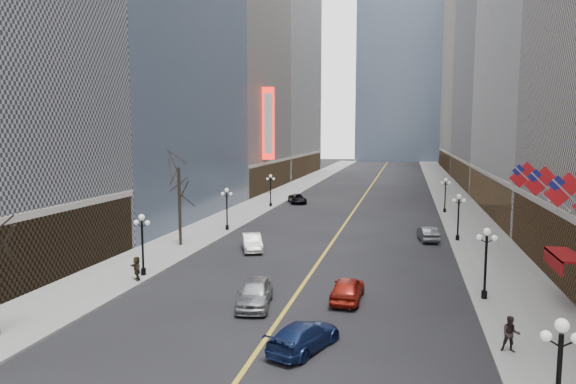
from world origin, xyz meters
The scene contains 28 objects.
sidewalk_east centered at (14.00, 70.00, 0.07)m, with size 6.00×230.00×0.15m, color gray.
sidewalk_west centered at (-14.00, 70.00, 0.07)m, with size 6.00×230.00×0.15m, color gray.
lane_line centered at (0.00, 80.00, 0.01)m, with size 0.25×200.00×0.02m, color gold.
bldg_east_c centered at (29.88, 106.00, 24.18)m, with size 26.60×40.60×48.80m.
bldg_east_d centered at (29.90, 149.00, 31.17)m, with size 26.60×46.60×62.80m.
bldg_west_c centered at (-29.88, 87.00, 25.19)m, with size 26.60×30.60×50.80m.
bldg_west_d centered at (-29.92, 121.00, 36.17)m, with size 26.60×38.60×72.80m.
streetlamp_east_0 centered at (11.80, 14.00, 2.90)m, with size 1.26×0.44×4.52m.
streetlamp_east_1 centered at (11.80, 30.00, 2.90)m, with size 1.26×0.44×4.52m.
streetlamp_east_2 centered at (11.80, 48.00, 2.90)m, with size 1.26×0.44×4.52m.
streetlamp_east_3 centered at (11.80, 66.00, 2.90)m, with size 1.26×0.44×4.52m.
streetlamp_west_1 centered at (-11.80, 30.00, 2.90)m, with size 1.26×0.44×4.52m.
streetlamp_west_2 centered at (-11.80, 48.00, 2.90)m, with size 1.26×0.44×4.52m.
streetlamp_west_3 centered at (-11.80, 66.00, 2.90)m, with size 1.26×0.44×4.52m.
flag_3 centered at (15.31, 27.00, 7.29)m, with size 2.87×0.12×2.87m.
flag_4 centered at (15.31, 32.00, 7.29)m, with size 2.87×0.12×2.87m.
flag_5 centered at (15.31, 37.00, 7.29)m, with size 2.87×0.12×2.87m.
awning_c centered at (16.11, 30.00, 3.08)m, with size 1.40×4.00×0.93m.
theatre_marquee centered at (-15.88, 80.00, 12.00)m, with size 2.00×0.55×12.00m.
tree_west_far centered at (-13.50, 40.00, 6.24)m, with size 3.60×3.60×7.92m.
car_nb_near centered at (-2.00, 25.79, 0.83)m, with size 1.97×4.90×1.67m, color #979B9E.
car_nb_mid centered at (-6.55, 39.96, 0.75)m, with size 1.59×4.57×1.51m, color silver.
car_nb_far centered at (-9.00, 70.99, 0.68)m, with size 2.25×4.89×1.36m, color black.
car_sb_near centered at (2.17, 20.27, 0.68)m, with size 1.91×4.71×1.37m, color navy.
car_sb_mid centered at (3.39, 28.06, 0.77)m, with size 1.83×4.54×1.55m, color maroon.
car_sb_far centered at (9.00, 47.83, 0.72)m, with size 1.53×4.40×1.45m, color #424648.
ped_east_walk centered at (11.86, 21.89, 1.03)m, with size 0.85×0.47×1.75m, color black.
ped_west_far centered at (-11.60, 28.72, 1.00)m, with size 1.58×0.46×1.71m, color #2D2619.
Camera 1 is at (6.85, -3.30, 10.56)m, focal length 32.00 mm.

